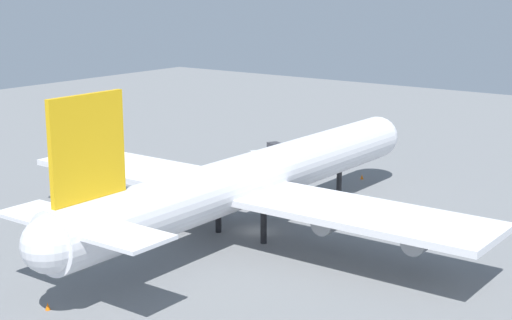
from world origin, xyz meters
name	(u,v)px	position (x,y,z in m)	size (l,w,h in m)	color
ground_plane	(256,231)	(0.00, 0.00, 0.00)	(253.41, 253.41, 0.00)	slate
cargo_airplane	(254,179)	(-0.41, 0.00, 6.32)	(63.35, 57.88, 18.64)	silver
baggage_tug	(268,151)	(31.13, 20.66, 1.22)	(5.24, 3.99, 2.56)	#333338
safety_cone_nose	(362,177)	(28.51, 2.02, 0.34)	(0.48, 0.48, 0.68)	orange
safety_cone_tail	(48,306)	(-28.51, 1.45, 0.33)	(0.46, 0.46, 0.66)	orange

